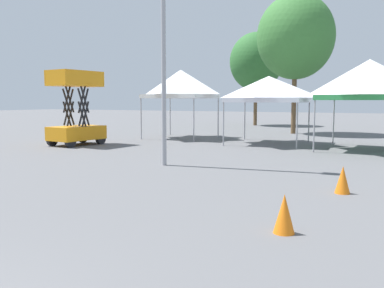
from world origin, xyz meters
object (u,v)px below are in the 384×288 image
(canopy_tent_behind_right, at_px, (181,84))
(canopy_tent_far_left, at_px, (269,89))
(traffic_cone_near_barrier, at_px, (343,180))
(scissor_lift, at_px, (76,122))
(canopy_tent_far_right, at_px, (369,80))
(traffic_cone_lot_center, at_px, (284,214))
(tree_behind_tents_left, at_px, (296,37))
(tree_behind_tents_right, at_px, (256,62))

(canopy_tent_behind_right, height_order, canopy_tent_far_left, canopy_tent_behind_right)
(traffic_cone_near_barrier, bearing_deg, scissor_lift, 158.10)
(scissor_lift, bearing_deg, canopy_tent_far_right, 17.62)
(traffic_cone_lot_center, height_order, traffic_cone_near_barrier, traffic_cone_near_barrier)
(canopy_tent_far_right, bearing_deg, tree_behind_tents_left, 122.77)
(canopy_tent_behind_right, distance_m, canopy_tent_far_right, 9.29)
(canopy_tent_far_left, distance_m, tree_behind_tents_right, 14.49)
(canopy_tent_far_left, height_order, tree_behind_tents_right, tree_behind_tents_right)
(scissor_lift, bearing_deg, traffic_cone_lot_center, -34.84)
(traffic_cone_lot_center, xyz_separation_m, traffic_cone_near_barrier, (0.42, 3.18, 0.00))
(canopy_tent_far_right, xyz_separation_m, traffic_cone_near_barrier, (0.16, -8.44, -2.48))
(canopy_tent_behind_right, bearing_deg, traffic_cone_near_barrier, -46.62)
(canopy_tent_far_right, relative_size, tree_behind_tents_left, 0.45)
(tree_behind_tents_right, bearing_deg, traffic_cone_lot_center, -70.60)
(canopy_tent_far_left, xyz_separation_m, traffic_cone_lot_center, (3.98, -12.35, -2.19))
(scissor_lift, bearing_deg, canopy_tent_behind_right, 64.30)
(canopy_tent_far_right, bearing_deg, canopy_tent_far_left, 170.28)
(scissor_lift, relative_size, traffic_cone_near_barrier, 5.51)
(traffic_cone_lot_center, bearing_deg, canopy_tent_far_left, 107.87)
(tree_behind_tents_right, bearing_deg, canopy_tent_far_right, -56.49)
(tree_behind_tents_left, height_order, tree_behind_tents_right, tree_behind_tents_left)
(traffic_cone_lot_center, bearing_deg, tree_behind_tents_left, 103.03)
(tree_behind_tents_left, bearing_deg, traffic_cone_near_barrier, -73.00)
(scissor_lift, relative_size, traffic_cone_lot_center, 5.52)
(canopy_tent_behind_right, height_order, traffic_cone_lot_center, canopy_tent_behind_right)
(canopy_tent_behind_right, height_order, tree_behind_tents_left, tree_behind_tents_left)
(canopy_tent_far_left, relative_size, traffic_cone_near_barrier, 5.92)
(canopy_tent_behind_right, xyz_separation_m, tree_behind_tents_left, (4.56, 5.73, 2.86))
(canopy_tent_far_left, bearing_deg, tree_behind_tents_left, 93.26)
(scissor_lift, xyz_separation_m, tree_behind_tents_right, (2.34, 17.76, 4.00))
(canopy_tent_behind_right, relative_size, canopy_tent_far_right, 0.97)
(canopy_tent_behind_right, height_order, canopy_tent_far_right, canopy_tent_behind_right)
(tree_behind_tents_left, bearing_deg, canopy_tent_behind_right, -128.55)
(traffic_cone_near_barrier, bearing_deg, canopy_tent_behind_right, 133.38)
(canopy_tent_behind_right, bearing_deg, scissor_lift, -115.70)
(canopy_tent_far_right, distance_m, tree_behind_tents_right, 17.02)
(canopy_tent_far_left, relative_size, scissor_lift, 1.07)
(canopy_tent_far_right, distance_m, tree_behind_tents_left, 9.00)
(canopy_tent_behind_right, relative_size, scissor_lift, 1.10)
(canopy_tent_far_left, bearing_deg, canopy_tent_far_right, -9.72)
(canopy_tent_far_left, xyz_separation_m, traffic_cone_near_barrier, (4.41, -9.17, -2.19))
(tree_behind_tents_right, relative_size, traffic_cone_lot_center, 12.42)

